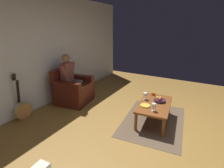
{
  "coord_description": "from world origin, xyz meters",
  "views": [
    {
      "loc": [
        2.94,
        0.56,
        1.97
      ],
      "look_at": [
        -0.15,
        -1.21,
        0.73
      ],
      "focal_mm": 26.84,
      "sensor_mm": 36.0,
      "label": 1
    }
  ],
  "objects_px": {
    "wine_glass_far": "(154,106)",
    "candle_jar": "(153,94)",
    "coffee_table": "(155,106)",
    "armchair": "(73,90)",
    "decorative_dish": "(145,106)",
    "person_seated": "(71,77)",
    "fruit_bowl": "(160,100)",
    "wine_glass_near": "(145,95)",
    "guitar": "(23,109)"
  },
  "relations": [
    {
      "from": "wine_glass_far",
      "to": "fruit_bowl",
      "type": "distance_m",
      "value": 0.48
    },
    {
      "from": "guitar",
      "to": "fruit_bowl",
      "type": "xyz_separation_m",
      "value": [
        -1.48,
        2.61,
        0.23
      ]
    },
    {
      "from": "coffee_table",
      "to": "guitar",
      "type": "distance_m",
      "value": 2.88
    },
    {
      "from": "person_seated",
      "to": "decorative_dish",
      "type": "xyz_separation_m",
      "value": [
        0.1,
        2.09,
        -0.27
      ]
    },
    {
      "from": "person_seated",
      "to": "decorative_dish",
      "type": "relative_size",
      "value": 6.46
    },
    {
      "from": "guitar",
      "to": "decorative_dish",
      "type": "relative_size",
      "value": 5.11
    },
    {
      "from": "coffee_table",
      "to": "wine_glass_far",
      "type": "height_order",
      "value": "wine_glass_far"
    },
    {
      "from": "coffee_table",
      "to": "candle_jar",
      "type": "relative_size",
      "value": 13.89
    },
    {
      "from": "armchair",
      "to": "fruit_bowl",
      "type": "relative_size",
      "value": 4.0
    },
    {
      "from": "guitar",
      "to": "candle_jar",
      "type": "relative_size",
      "value": 12.5
    },
    {
      "from": "fruit_bowl",
      "to": "decorative_dish",
      "type": "xyz_separation_m",
      "value": [
        0.36,
        -0.2,
        -0.03
      ]
    },
    {
      "from": "coffee_table",
      "to": "wine_glass_near",
      "type": "distance_m",
      "value": 0.32
    },
    {
      "from": "armchair",
      "to": "wine_glass_far",
      "type": "relative_size",
      "value": 6.12
    },
    {
      "from": "person_seated",
      "to": "coffee_table",
      "type": "bearing_deg",
      "value": 83.16
    },
    {
      "from": "guitar",
      "to": "candle_jar",
      "type": "distance_m",
      "value": 2.98
    },
    {
      "from": "person_seated",
      "to": "fruit_bowl",
      "type": "height_order",
      "value": "person_seated"
    },
    {
      "from": "armchair",
      "to": "candle_jar",
      "type": "distance_m",
      "value": 2.11
    },
    {
      "from": "guitar",
      "to": "wine_glass_far",
      "type": "relative_size",
      "value": 6.52
    },
    {
      "from": "person_seated",
      "to": "fruit_bowl",
      "type": "distance_m",
      "value": 2.31
    },
    {
      "from": "armchair",
      "to": "guitar",
      "type": "height_order",
      "value": "guitar"
    },
    {
      "from": "armchair",
      "to": "person_seated",
      "type": "distance_m",
      "value": 0.37
    },
    {
      "from": "fruit_bowl",
      "to": "candle_jar",
      "type": "bearing_deg",
      "value": -141.81
    },
    {
      "from": "guitar",
      "to": "fruit_bowl",
      "type": "bearing_deg",
      "value": 119.66
    },
    {
      "from": "coffee_table",
      "to": "decorative_dish",
      "type": "height_order",
      "value": "decorative_dish"
    },
    {
      "from": "candle_jar",
      "to": "armchair",
      "type": "bearing_deg",
      "value": -75.26
    },
    {
      "from": "coffee_table",
      "to": "armchair",
      "type": "bearing_deg",
      "value": -87.12
    },
    {
      "from": "wine_glass_near",
      "to": "wine_glass_far",
      "type": "bearing_deg",
      "value": 36.5
    },
    {
      "from": "wine_glass_far",
      "to": "candle_jar",
      "type": "relative_size",
      "value": 1.92
    },
    {
      "from": "wine_glass_near",
      "to": "candle_jar",
      "type": "height_order",
      "value": "wine_glass_near"
    },
    {
      "from": "person_seated",
      "to": "wine_glass_far",
      "type": "bearing_deg",
      "value": 74.67
    },
    {
      "from": "person_seated",
      "to": "coffee_table",
      "type": "height_order",
      "value": "person_seated"
    },
    {
      "from": "decorative_dish",
      "to": "candle_jar",
      "type": "bearing_deg",
      "value": -177.83
    },
    {
      "from": "wine_glass_far",
      "to": "fruit_bowl",
      "type": "height_order",
      "value": "wine_glass_far"
    },
    {
      "from": "fruit_bowl",
      "to": "candle_jar",
      "type": "xyz_separation_m",
      "value": [
        -0.28,
        -0.22,
        -0.01
      ]
    },
    {
      "from": "decorative_dish",
      "to": "wine_glass_near",
      "type": "bearing_deg",
      "value": -159.66
    },
    {
      "from": "guitar",
      "to": "fruit_bowl",
      "type": "height_order",
      "value": "guitar"
    },
    {
      "from": "wine_glass_far",
      "to": "candle_jar",
      "type": "height_order",
      "value": "wine_glass_far"
    },
    {
      "from": "person_seated",
      "to": "candle_jar",
      "type": "height_order",
      "value": "person_seated"
    },
    {
      "from": "person_seated",
      "to": "decorative_dish",
      "type": "height_order",
      "value": "person_seated"
    },
    {
      "from": "wine_glass_near",
      "to": "wine_glass_far",
      "type": "distance_m",
      "value": 0.54
    },
    {
      "from": "person_seated",
      "to": "wine_glass_far",
      "type": "relative_size",
      "value": 8.23
    },
    {
      "from": "armchair",
      "to": "person_seated",
      "type": "height_order",
      "value": "person_seated"
    },
    {
      "from": "person_seated",
      "to": "wine_glass_near",
      "type": "bearing_deg",
      "value": 86.34
    },
    {
      "from": "coffee_table",
      "to": "wine_glass_near",
      "type": "xyz_separation_m",
      "value": [
        -0.1,
        -0.25,
        0.17
      ]
    },
    {
      "from": "armchair",
      "to": "decorative_dish",
      "type": "height_order",
      "value": "armchair"
    },
    {
      "from": "coffee_table",
      "to": "decorative_dish",
      "type": "distance_m",
      "value": 0.26
    },
    {
      "from": "guitar",
      "to": "wine_glass_far",
      "type": "xyz_separation_m",
      "value": [
        -1.0,
        2.61,
        0.3
      ]
    },
    {
      "from": "wine_glass_near",
      "to": "fruit_bowl",
      "type": "distance_m",
      "value": 0.32
    },
    {
      "from": "wine_glass_far",
      "to": "decorative_dish",
      "type": "relative_size",
      "value": 0.78
    },
    {
      "from": "armchair",
      "to": "coffee_table",
      "type": "relative_size",
      "value": 0.85
    }
  ]
}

